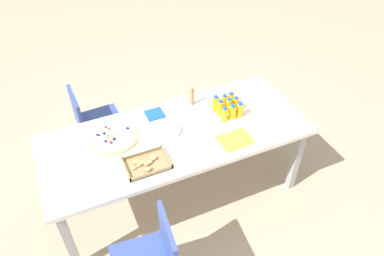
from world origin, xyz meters
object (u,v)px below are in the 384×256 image
object	(u,v)px
snack_tray	(146,164)
juice_bottle_4	(229,106)
juice_bottle_0	(231,99)
juice_bottle_1	(224,101)
juice_bottle_8	(225,114)
plate_stack	(167,129)
chair_near_right	(92,120)
fruit_pizza	(114,138)
juice_bottle_6	(240,110)
paper_folder	(235,140)
juice_bottle_2	(216,103)
napkin_stack	(155,114)
party_table	(176,139)
juice_bottle_7	(233,112)
juice_bottle_5	(220,108)
juice_bottle_3	(236,104)
cardboard_tube	(191,96)

from	to	relation	value
snack_tray	juice_bottle_4	bearing A→B (deg)	-160.77
juice_bottle_0	juice_bottle_1	world-z (taller)	same
juice_bottle_8	juice_bottle_0	bearing A→B (deg)	-132.14
snack_tray	plate_stack	bearing A→B (deg)	-134.00
chair_near_right	fruit_pizza	size ratio (longest dim) A/B	2.30
juice_bottle_6	paper_folder	distance (m)	0.32
juice_bottle_0	plate_stack	xyz separation A→B (m)	(0.63, 0.09, -0.04)
plate_stack	juice_bottle_2	bearing A→B (deg)	-169.21
juice_bottle_8	fruit_pizza	distance (m)	0.92
chair_near_right	juice_bottle_1	world-z (taller)	juice_bottle_1
juice_bottle_1	napkin_stack	size ratio (longest dim) A/B	0.88
party_table	fruit_pizza	world-z (taller)	fruit_pizza
juice_bottle_0	juice_bottle_7	xyz separation A→B (m)	(0.07, 0.16, 0.00)
party_table	juice_bottle_5	xyz separation A→B (m)	(-0.43, -0.07, 0.13)
juice_bottle_2	juice_bottle_3	xyz separation A→B (m)	(-0.15, 0.08, -0.00)
juice_bottle_3	juice_bottle_7	xyz separation A→B (m)	(0.07, 0.08, -0.00)
paper_folder	napkin_stack	bearing A→B (deg)	-49.64
plate_stack	juice_bottle_4	bearing A→B (deg)	-179.11
juice_bottle_6	juice_bottle_5	bearing A→B (deg)	-30.90
juice_bottle_4	juice_bottle_7	xyz separation A→B (m)	(0.00, 0.07, -0.01)
chair_near_right	napkin_stack	size ratio (longest dim) A/B	5.53
party_table	juice_bottle_1	xyz separation A→B (m)	(-0.51, -0.15, 0.13)
juice_bottle_2	juice_bottle_4	xyz separation A→B (m)	(-0.08, 0.08, 0.00)
chair_near_right	cardboard_tube	world-z (taller)	cardboard_tube
juice_bottle_3	cardboard_tube	bearing A→B (deg)	-36.73
chair_near_right	cardboard_tube	xyz separation A→B (m)	(-0.83, 0.47, 0.35)
cardboard_tube	paper_folder	size ratio (longest dim) A/B	0.69
chair_near_right	juice_bottle_0	size ratio (longest dim) A/B	6.30
juice_bottle_3	juice_bottle_8	xyz separation A→B (m)	(0.15, 0.08, -0.00)
juice_bottle_1	plate_stack	bearing A→B (deg)	9.25
juice_bottle_7	juice_bottle_1	bearing A→B (deg)	-90.90
snack_tray	plate_stack	xyz separation A→B (m)	(-0.27, -0.28, 0.00)
juice_bottle_2	snack_tray	size ratio (longest dim) A/B	0.44
juice_bottle_3	juice_bottle_7	world-z (taller)	juice_bottle_3
juice_bottle_7	fruit_pizza	distance (m)	0.99
juice_bottle_8	cardboard_tube	bearing A→B (deg)	-62.22
juice_bottle_1	paper_folder	xyz separation A→B (m)	(0.11, 0.41, -0.06)
juice_bottle_3	cardboard_tube	world-z (taller)	cardboard_tube
chair_near_right	fruit_pizza	bearing A→B (deg)	4.86
juice_bottle_0	juice_bottle_8	bearing A→B (deg)	47.86
juice_bottle_7	juice_bottle_8	size ratio (longest dim) A/B	1.01
juice_bottle_2	juice_bottle_4	world-z (taller)	juice_bottle_4
juice_bottle_7	cardboard_tube	world-z (taller)	cardboard_tube
juice_bottle_0	juice_bottle_5	xyz separation A→B (m)	(0.14, 0.08, 0.01)
juice_bottle_4	juice_bottle_7	world-z (taller)	juice_bottle_4
juice_bottle_3	juice_bottle_8	world-z (taller)	juice_bottle_3
juice_bottle_2	juice_bottle_5	size ratio (longest dim) A/B	0.98
party_table	paper_folder	size ratio (longest dim) A/B	8.32
juice_bottle_1	juice_bottle_5	world-z (taller)	juice_bottle_5
chair_near_right	plate_stack	size ratio (longest dim) A/B	3.78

